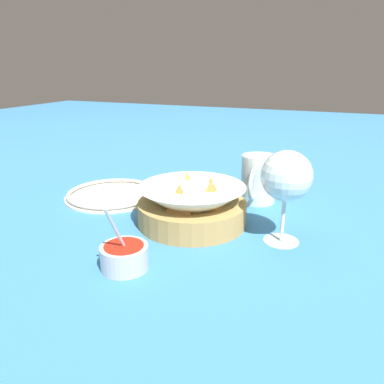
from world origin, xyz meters
name	(u,v)px	position (x,y,z in m)	size (l,w,h in m)	color
ground_plane	(186,214)	(0.00, 0.00, 0.00)	(4.00, 4.00, 0.00)	teal
food_basket	(193,205)	(0.04, 0.03, 0.04)	(0.21, 0.21, 0.10)	#B2894C
sauce_cup	(125,256)	(0.24, 0.00, 0.02)	(0.08, 0.08, 0.11)	#B7B7BC
wine_glass	(286,178)	(0.05, 0.21, 0.12)	(0.09, 0.09, 0.17)	silver
beer_mug	(258,181)	(-0.13, 0.12, 0.05)	(0.12, 0.08, 0.11)	silver
side_plate	(112,194)	(-0.03, -0.21, 0.01)	(0.22, 0.22, 0.01)	silver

